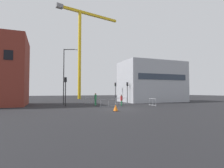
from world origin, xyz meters
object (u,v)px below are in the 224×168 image
at_px(pedestrian_waiting, 121,99).
at_px(traffic_cone_on_verge, 116,108).
at_px(construction_crane, 81,40).
at_px(traffic_light_far, 127,89).
at_px(streetlamp_tall, 65,72).
at_px(traffic_light_crosswalk, 65,87).
at_px(pedestrian_walking, 95,98).
at_px(traffic_light_island, 115,89).

distance_m(pedestrian_waiting, traffic_cone_on_verge, 7.25).
bearing_deg(construction_crane, traffic_light_far, -79.93).
xyz_separation_m(streetlamp_tall, traffic_light_crosswalk, (-0.18, -2.02, -2.31)).
height_order(pedestrian_waiting, traffic_cone_on_verge, pedestrian_waiting).
bearing_deg(construction_crane, pedestrian_waiting, -88.91).
distance_m(construction_crane, pedestrian_walking, 30.90).
height_order(traffic_light_crosswalk, pedestrian_walking, traffic_light_crosswalk).
distance_m(traffic_light_crosswalk, traffic_light_island, 12.70).
distance_m(construction_crane, traffic_light_island, 24.53).
xyz_separation_m(construction_crane, traffic_light_far, (4.05, -22.83, -14.95)).
relative_size(traffic_light_crosswalk, traffic_light_far, 1.08).
height_order(streetlamp_tall, traffic_light_crosswalk, streetlamp_tall).
bearing_deg(pedestrian_walking, traffic_cone_on_verge, -90.75).
relative_size(streetlamp_tall, traffic_cone_on_verge, 12.39).
xyz_separation_m(traffic_light_crosswalk, traffic_light_far, (11.38, 3.58, -0.19)).
bearing_deg(traffic_cone_on_verge, streetlamp_tall, 112.64).
distance_m(construction_crane, traffic_light_crosswalk, 31.12).
relative_size(streetlamp_tall, traffic_light_far, 2.28).
relative_size(traffic_light_far, pedestrian_waiting, 2.33).
bearing_deg(pedestrian_walking, traffic_light_crosswalk, -175.13).
distance_m(construction_crane, streetlamp_tall, 28.30).
bearing_deg(pedestrian_waiting, traffic_light_island, 73.56).
bearing_deg(traffic_light_island, traffic_light_far, -76.04).
bearing_deg(traffic_light_crosswalk, pedestrian_waiting, -12.44).
distance_m(pedestrian_walking, traffic_cone_on_verge, 8.48).
bearing_deg(traffic_light_far, pedestrian_walking, -155.10).
xyz_separation_m(streetlamp_tall, traffic_cone_on_verge, (4.20, -10.08, -4.73)).
distance_m(traffic_light_crosswalk, pedestrian_walking, 4.80).
relative_size(construction_crane, pedestrian_walking, 14.27).
bearing_deg(streetlamp_tall, traffic_light_far, 7.95).
distance_m(traffic_light_far, pedestrian_waiting, 6.57).
distance_m(traffic_light_far, pedestrian_walking, 7.73).
relative_size(traffic_light_crosswalk, traffic_cone_on_verge, 5.90).
relative_size(pedestrian_walking, traffic_cone_on_verge, 2.65).
bearing_deg(construction_crane, traffic_light_crosswalk, -105.50).
height_order(construction_crane, pedestrian_waiting, construction_crane).
relative_size(traffic_light_island, pedestrian_walking, 2.10).
bearing_deg(pedestrian_walking, pedestrian_waiting, -32.14).
xyz_separation_m(traffic_light_crosswalk, traffic_light_island, (10.48, 7.17, -0.14)).
bearing_deg(traffic_cone_on_verge, traffic_light_crosswalk, 118.51).
distance_m(traffic_light_far, traffic_cone_on_verge, 13.76).
relative_size(traffic_light_crosswalk, pedestrian_waiting, 2.53).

